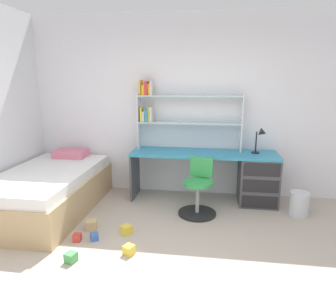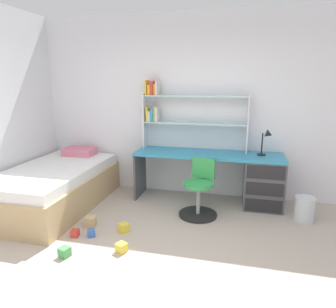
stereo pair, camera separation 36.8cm
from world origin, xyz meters
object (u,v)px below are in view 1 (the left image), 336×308
object	(u,v)px
waste_bin	(299,204)
toy_block_green_3	(71,257)
swivel_chair	(198,193)
toy_block_natural_0	(91,225)
toy_block_red_4	(77,238)
desk	(243,175)
bookshelf_hutch	(175,110)
bed_platform	(48,191)
toy_block_blue_2	(94,237)
toy_block_yellow_1	(127,230)
desk_lamp	(261,137)
toy_block_yellow_5	(129,250)

from	to	relation	value
waste_bin	toy_block_green_3	bearing A→B (deg)	-150.30
swivel_chair	toy_block_natural_0	world-z (taller)	swivel_chair
toy_block_natural_0	toy_block_red_4	bearing A→B (deg)	-101.40
desk	bookshelf_hutch	size ratio (longest dim) A/B	1.37
bookshelf_hutch	toy_block_green_3	xyz separation A→B (m)	(-0.82, -2.04, -1.30)
bed_platform	toy_block_blue_2	xyz separation A→B (m)	(0.93, -0.70, -0.25)
toy_block_blue_2	toy_block_green_3	xyz separation A→B (m)	(-0.07, -0.45, 0.01)
bookshelf_hutch	toy_block_yellow_1	xyz separation A→B (m)	(-0.42, -1.40, -1.30)
swivel_chair	toy_block_red_4	size ratio (longest dim) A/B	8.93
desk	toy_block_red_4	bearing A→B (deg)	-143.48
toy_block_red_4	waste_bin	bearing A→B (deg)	21.66
toy_block_natural_0	toy_block_yellow_1	world-z (taller)	toy_block_natural_0
desk	toy_block_green_3	bearing A→B (deg)	-134.94
desk_lamp	toy_block_natural_0	xyz separation A→B (m)	(-2.14, -1.20, -0.94)
desk	toy_block_green_3	distance (m)	2.65
toy_block_blue_2	toy_block_yellow_5	bearing A→B (deg)	-25.85
waste_bin	toy_block_green_3	world-z (taller)	waste_bin
bed_platform	toy_block_blue_2	size ratio (longest dim) A/B	24.15
swivel_chair	toy_block_blue_2	size ratio (longest dim) A/B	9.11
toy_block_red_4	desk_lamp	bearing A→B (deg)	33.98
toy_block_yellow_1	bed_platform	bearing A→B (deg)	157.90
bed_platform	toy_block_red_4	distance (m)	1.09
bookshelf_hutch	toy_block_blue_2	size ratio (longest dim) A/B	18.86
toy_block_yellow_1	toy_block_yellow_5	xyz separation A→B (m)	(0.14, -0.42, -0.00)
waste_bin	desk	bearing A→B (deg)	151.57
toy_block_yellow_1	swivel_chair	bearing A→B (deg)	40.78
desk_lamp	waste_bin	size ratio (longest dim) A/B	1.15
swivel_chair	toy_block_green_3	xyz separation A→B (m)	(-1.22, -1.34, -0.25)
swivel_chair	waste_bin	xyz separation A→B (m)	(1.36, 0.12, -0.13)
bookshelf_hutch	waste_bin	distance (m)	2.20
swivel_chair	toy_block_green_3	bearing A→B (deg)	-132.16
bed_platform	desk	bearing A→B (deg)	14.60
toy_block_yellow_1	toy_block_green_3	xyz separation A→B (m)	(-0.40, -0.64, -0.00)
waste_bin	toy_block_yellow_5	xyz separation A→B (m)	(-2.03, -1.25, -0.12)
toy_block_yellow_1	toy_block_red_4	world-z (taller)	toy_block_yellow_1
desk	waste_bin	size ratio (longest dim) A/B	6.51
toy_block_blue_2	waste_bin	bearing A→B (deg)	22.18
swivel_chair	bookshelf_hutch	bearing A→B (deg)	120.06
desk_lamp	bed_platform	distance (m)	3.11
toy_block_blue_2	toy_block_natural_0	bearing A→B (deg)	118.86
swivel_chair	toy_block_yellow_1	world-z (taller)	swivel_chair
toy_block_green_3	toy_block_blue_2	bearing A→B (deg)	80.93
toy_block_blue_2	toy_block_green_3	distance (m)	0.45
bed_platform	toy_block_yellow_5	world-z (taller)	bed_platform
swivel_chair	toy_block_green_3	distance (m)	1.83
bookshelf_hutch	swivel_chair	distance (m)	1.32
waste_bin	toy_block_yellow_1	size ratio (longest dim) A/B	3.10
desk_lamp	toy_block_yellow_1	xyz separation A→B (m)	(-1.68, -1.24, -0.95)
toy_block_green_3	toy_block_yellow_1	bearing A→B (deg)	57.96
toy_block_red_4	toy_block_yellow_1	bearing A→B (deg)	24.91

